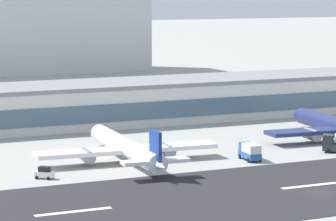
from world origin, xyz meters
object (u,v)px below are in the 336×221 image
at_px(service_baggage_tug_1, 45,173).
at_px(terminal_building, 56,106).
at_px(distant_hotel_block, 23,17).
at_px(airliner_navy_tail_gate_1, 128,149).
at_px(service_box_truck_2, 250,151).

bearing_deg(service_baggage_tug_1, terminal_building, -67.28).
relative_size(terminal_building, distant_hotel_block, 2.04).
bearing_deg(airliner_navy_tail_gate_1, terminal_building, 2.99).
xyz_separation_m(service_baggage_tug_1, service_box_truck_2, (41.06, -0.36, 0.74)).
relative_size(distant_hotel_block, service_baggage_tug_1, 27.98).
height_order(airliner_navy_tail_gate_1, service_baggage_tug_1, airliner_navy_tail_gate_1).
relative_size(airliner_navy_tail_gate_1, service_box_truck_2, 6.62).
bearing_deg(distant_hotel_block, service_box_truck_2, -92.09).
relative_size(terminal_building, airliner_navy_tail_gate_1, 4.78).
bearing_deg(distant_hotel_block, service_baggage_tug_1, -104.30).
xyz_separation_m(terminal_building, distant_hotel_block, (28.76, 133.60, 16.61)).
relative_size(service_baggage_tug_1, service_box_truck_2, 0.55).
bearing_deg(service_baggage_tug_1, service_box_truck_2, -138.41).
bearing_deg(terminal_building, service_box_truck_2, -68.28).
distance_m(distant_hotel_block, airliner_navy_tail_gate_1, 184.65).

